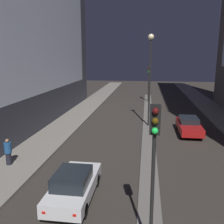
{
  "coord_description": "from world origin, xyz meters",
  "views": [
    {
      "loc": [
        -0.29,
        -3.23,
        6.56
      ],
      "look_at": [
        -4.03,
        23.8,
        0.5
      ],
      "focal_mm": 40.0,
      "sensor_mm": 36.0,
      "label": 1
    }
  ],
  "objects": [
    {
      "name": "street_lamp",
      "position": [
        0.0,
        20.13,
        5.89
      ],
      "size": [
        0.53,
        0.53,
        8.45
      ],
      "color": "black",
      "rests_on": "median_strip"
    },
    {
      "name": "median_strip",
      "position": [
        0.0,
        20.62,
        0.05
      ],
      "size": [
        1.03,
        39.24,
        0.11
      ],
      "color": "#66605B",
      "rests_on": "ground"
    },
    {
      "name": "traffic_light_near",
      "position": [
        0.0,
        4.1,
        3.8
      ],
      "size": [
        0.32,
        0.42,
        5.06
      ],
      "color": "black",
      "rests_on": "median_strip"
    },
    {
      "name": "car_right_lane",
      "position": [
        3.48,
        18.39,
        0.72
      ],
      "size": [
        1.78,
        4.48,
        1.39
      ],
      "color": "maroon",
      "rests_on": "ground"
    },
    {
      "name": "building_left",
      "position": [
        -12.52,
        17.38,
        9.86
      ],
      "size": [
        6.01,
        34.75,
        19.7
      ],
      "color": "#383842",
      "rests_on": "ground"
    },
    {
      "name": "pedestrian_on_left_sidewalk",
      "position": [
        -8.42,
        9.88,
        1.0
      ],
      "size": [
        0.43,
        0.43,
        1.62
      ],
      "color": "black",
      "rests_on": "sidewalk_left"
    },
    {
      "name": "traffic_light_mid",
      "position": [
        0.0,
        33.48,
        3.8
      ],
      "size": [
        0.32,
        0.42,
        5.06
      ],
      "color": "black",
      "rests_on": "median_strip"
    },
    {
      "name": "car_left_lane",
      "position": [
        -3.48,
        6.96,
        0.76
      ],
      "size": [
        1.76,
        4.28,
        1.52
      ],
      "color": "silver",
      "rests_on": "ground"
    }
  ]
}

